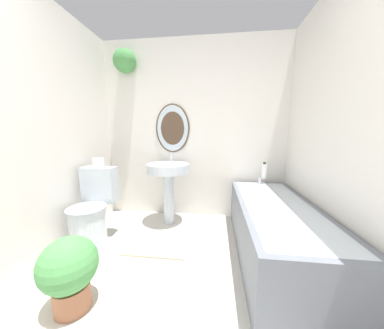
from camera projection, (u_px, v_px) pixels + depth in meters
name	position (u px, v px, depth m)	size (l,w,h in m)	color
wall_back	(189.00, 127.00, 2.65)	(2.58, 0.30, 2.40)	silver
wall_left	(26.00, 130.00, 1.59)	(0.06, 2.55, 2.40)	silver
wall_right	(361.00, 129.00, 1.29)	(0.06, 2.55, 2.40)	silver
toilet	(92.00, 213.00, 2.03)	(0.37, 0.52, 0.80)	silver
pedestal_sink	(168.00, 177.00, 2.45)	(0.54, 0.54, 0.89)	silver
bathtub	(275.00, 229.00, 1.82)	(0.68, 1.65, 0.60)	slate
shampoo_bottle	(264.00, 171.00, 2.46)	(0.06, 0.06, 0.21)	white
potted_plant	(69.00, 270.00, 1.26)	(0.36, 0.36, 0.51)	#9E6042
bath_mat	(156.00, 246.00, 2.00)	(0.64, 0.37, 0.02)	#B7A88E
toilet_paper_roll	(98.00, 163.00, 2.12)	(0.11, 0.11, 0.10)	white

